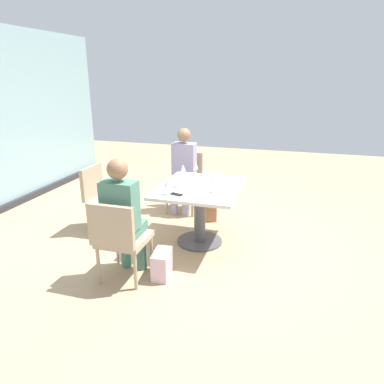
# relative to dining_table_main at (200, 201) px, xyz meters

# --- Properties ---
(ground_plane) EXTENTS (12.00, 12.00, 0.00)m
(ground_plane) POSITION_rel_dining_table_main_xyz_m (0.00, 0.00, -0.54)
(ground_plane) COLOR tan
(dining_table_main) EXTENTS (1.13, 0.95, 0.73)m
(dining_table_main) POSITION_rel_dining_table_main_xyz_m (0.00, 0.00, 0.00)
(dining_table_main) COLOR silver
(dining_table_main) RESTS_ON ground_plane
(chair_far_left) EXTENTS (0.50, 0.46, 0.87)m
(chair_far_left) POSITION_rel_dining_table_main_xyz_m (-1.07, 0.52, -0.04)
(chair_far_left) COLOR tan
(chair_far_left) RESTS_ON ground_plane
(chair_far_right) EXTENTS (0.50, 0.46, 0.87)m
(chair_far_right) POSITION_rel_dining_table_main_xyz_m (1.07, 0.52, -0.04)
(chair_far_right) COLOR tan
(chair_far_right) RESTS_ON ground_plane
(chair_near_window) EXTENTS (0.46, 0.51, 0.87)m
(chair_near_window) POSITION_rel_dining_table_main_xyz_m (0.00, 1.32, -0.04)
(chair_near_window) COLOR tan
(chair_near_window) RESTS_ON ground_plane
(person_far_left) EXTENTS (0.39, 0.34, 1.26)m
(person_far_left) POSITION_rel_dining_table_main_xyz_m (-0.96, 0.52, 0.16)
(person_far_left) COLOR #4C7F6B
(person_far_left) RESTS_ON ground_plane
(person_far_right) EXTENTS (0.39, 0.34, 1.26)m
(person_far_right) POSITION_rel_dining_table_main_xyz_m (0.96, 0.52, 0.16)
(person_far_right) COLOR #9E93B7
(person_far_right) RESTS_ON ground_plane
(wine_glass_0) EXTENTS (0.07, 0.07, 0.18)m
(wine_glass_0) POSITION_rel_dining_table_main_xyz_m (0.13, -0.16, 0.32)
(wine_glass_0) COLOR silver
(wine_glass_0) RESTS_ON dining_table_main
(wine_glass_1) EXTENTS (0.07, 0.07, 0.18)m
(wine_glass_1) POSITION_rel_dining_table_main_xyz_m (-0.18, -0.20, 0.32)
(wine_glass_1) COLOR silver
(wine_glass_1) RESTS_ON dining_table_main
(wine_glass_2) EXTENTS (0.07, 0.07, 0.18)m
(wine_glass_2) POSITION_rel_dining_table_main_xyz_m (-0.39, 0.27, 0.32)
(wine_glass_2) COLOR silver
(wine_glass_2) RESTS_ON dining_table_main
(wine_glass_3) EXTENTS (0.07, 0.07, 0.18)m
(wine_glass_3) POSITION_rel_dining_table_main_xyz_m (0.44, 0.18, 0.32)
(wine_glass_3) COLOR silver
(wine_glass_3) RESTS_ON dining_table_main
(wine_glass_4) EXTENTS (0.07, 0.07, 0.18)m
(wine_glass_4) POSITION_rel_dining_table_main_xyz_m (0.28, 0.30, 0.32)
(wine_glass_4) COLOR silver
(wine_glass_4) RESTS_ON dining_table_main
(wine_glass_5) EXTENTS (0.07, 0.07, 0.18)m
(wine_glass_5) POSITION_rel_dining_table_main_xyz_m (0.46, 0.05, 0.32)
(wine_glass_5) COLOR silver
(wine_glass_5) RESTS_ON dining_table_main
(coffee_cup) EXTENTS (0.08, 0.08, 0.09)m
(coffee_cup) POSITION_rel_dining_table_main_xyz_m (-0.10, 0.24, 0.23)
(coffee_cup) COLOR white
(coffee_cup) RESTS_ON dining_table_main
(cell_phone_on_table) EXTENTS (0.11, 0.16, 0.01)m
(cell_phone_on_table) POSITION_rel_dining_table_main_xyz_m (-0.37, 0.17, 0.19)
(cell_phone_on_table) COLOR black
(cell_phone_on_table) RESTS_ON dining_table_main
(handbag_0) EXTENTS (0.32, 0.19, 0.28)m
(handbag_0) POSITION_rel_dining_table_main_xyz_m (-0.88, 0.16, -0.40)
(handbag_0) COLOR beige
(handbag_0) RESTS_ON ground_plane
(handbag_1) EXTENTS (0.34, 0.25, 0.28)m
(handbag_1) POSITION_rel_dining_table_main_xyz_m (0.79, 0.06, -0.40)
(handbag_1) COLOR #A3704C
(handbag_1) RESTS_ON ground_plane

